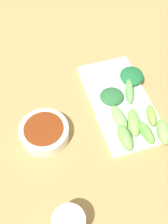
{
  "coord_description": "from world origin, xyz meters",
  "views": [
    {
      "loc": [
        -0.14,
        -0.36,
        0.6
      ],
      "look_at": [
        -0.03,
        -0.01,
        0.05
      ],
      "focal_mm": 44.27,
      "sensor_mm": 36.0,
      "label": 1
    }
  ],
  "objects": [
    {
      "name": "tabletop",
      "position": [
        0.0,
        0.0,
        0.01
      ],
      "size": [
        2.1,
        2.1,
        0.02
      ],
      "primitive_type": "cube",
      "color": "#9B7646",
      "rests_on": "ground"
    },
    {
      "name": "sauce_bowl",
      "position": [
        -0.14,
        -0.02,
        0.04
      ],
      "size": [
        0.12,
        0.12,
        0.03
      ],
      "color": "silver",
      "rests_on": "tabletop"
    },
    {
      "name": "serving_plate",
      "position": [
        0.07,
        0.01,
        0.03
      ],
      "size": [
        0.15,
        0.29,
        0.01
      ],
      "primitive_type": "cube",
      "color": "white",
      "rests_on": "tabletop"
    },
    {
      "name": "broccoli_stalk_0",
      "position": [
        0.1,
        0.02,
        0.05
      ],
      "size": [
        0.05,
        0.08,
        0.03
      ],
      "primitive_type": "ellipsoid",
      "rotation": [
        0.0,
        0.0,
        -0.35
      ],
      "color": "#61AF52",
      "rests_on": "serving_plate"
    },
    {
      "name": "broccoli_stalk_1",
      "position": [
        0.07,
        -0.07,
        0.04
      ],
      "size": [
        0.05,
        0.08,
        0.02
      ],
      "primitive_type": "ellipsoid",
      "rotation": [
        0.0,
        0.0,
        -0.3
      ],
      "color": "#71B94B",
      "rests_on": "serving_plate"
    },
    {
      "name": "broccoli_stalk_2",
      "position": [
        0.04,
        -0.1,
        0.05
      ],
      "size": [
        0.03,
        0.07,
        0.03
      ],
      "primitive_type": "ellipsoid",
      "rotation": [
        0.0,
        0.0,
        -0.02
      ],
      "color": "#689F4B",
      "rests_on": "serving_plate"
    },
    {
      "name": "broccoli_leafy_3",
      "position": [
        0.13,
        0.07,
        0.04
      ],
      "size": [
        0.08,
        0.08,
        0.02
      ],
      "primitive_type": "ellipsoid",
      "rotation": [
        0.0,
        0.0,
        -0.3
      ],
      "color": "#195B30",
      "rests_on": "serving_plate"
    },
    {
      "name": "broccoli_stalk_4",
      "position": [
        0.09,
        -0.1,
        0.05
      ],
      "size": [
        0.03,
        0.06,
        0.03
      ],
      "primitive_type": "ellipsoid",
      "rotation": [
        0.0,
        0.0,
        0.09
      ],
      "color": "#5D9E3F",
      "rests_on": "serving_plate"
    },
    {
      "name": "broccoli_stalk_5",
      "position": [
        0.05,
        -0.04,
        0.04
      ],
      "size": [
        0.03,
        0.07,
        0.02
      ],
      "primitive_type": "ellipsoid",
      "rotation": [
        0.0,
        0.0,
        0.04
      ],
      "color": "#71B058",
      "rests_on": "serving_plate"
    },
    {
      "name": "broccoli_stalk_6",
      "position": [
        0.12,
        -0.06,
        0.04
      ],
      "size": [
        0.04,
        0.06,
        0.03
      ],
      "primitive_type": "ellipsoid",
      "rotation": [
        0.0,
        0.0,
        -0.24
      ],
      "color": "#76B73E",
      "rests_on": "serving_plate"
    },
    {
      "name": "broccoli_stalk_7",
      "position": [
        0.13,
        -0.11,
        0.05
      ],
      "size": [
        0.05,
        0.07,
        0.03
      ],
      "primitive_type": "ellipsoid",
      "rotation": [
        0.0,
        0.0,
        -0.29
      ],
      "color": "#78BA55",
      "rests_on": "serving_plate"
    },
    {
      "name": "broccoli_leafy_8",
      "position": [
        0.05,
        0.03,
        0.04
      ],
      "size": [
        0.06,
        0.06,
        0.02
      ],
      "primitive_type": "ellipsoid",
      "rotation": [
        0.0,
        0.0,
        -0.0
      ],
      "color": "#245A30",
      "rests_on": "serving_plate"
    },
    {
      "name": "tea_cup",
      "position": [
        -0.13,
        -0.24,
        0.05
      ],
      "size": [
        0.06,
        0.06,
        0.05
      ],
      "primitive_type": "cylinder",
      "color": "white",
      "rests_on": "tabletop"
    }
  ]
}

